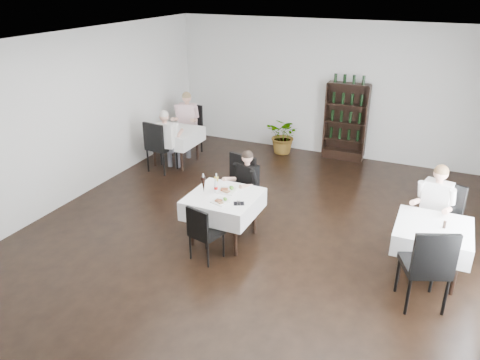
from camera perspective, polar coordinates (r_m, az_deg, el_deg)
name	(u,v)px	position (r m, az deg, el deg)	size (l,w,h in m)	color
room_shell	(241,153)	(6.74, 0.18, 3.30)	(9.00, 9.00, 9.00)	black
wine_shelf	(346,123)	(10.70, 12.75, 6.85)	(0.90, 0.28, 1.75)	black
main_table	(224,204)	(7.21, -2.01, -2.92)	(1.03, 1.03, 0.77)	black
left_table	(175,136)	(10.32, -7.88, 5.28)	(0.98, 0.98, 0.77)	black
right_table	(433,236)	(6.87, 22.42, -6.31)	(0.98, 0.98, 0.77)	black
potted_tree	(284,135)	(10.94, 5.43, 5.43)	(0.78, 0.68, 0.87)	#205C1F
main_chair_far	(238,185)	(7.76, -0.30, -0.61)	(0.62, 0.63, 1.14)	black
main_chair_near	(203,230)	(6.75, -4.54, -6.14)	(0.48, 0.48, 0.87)	black
left_chair_far	(190,126)	(10.98, -6.12, 6.60)	(0.59, 0.60, 1.12)	black
left_chair_near	(158,144)	(9.90, -9.91, 4.37)	(0.55, 0.56, 1.10)	black
right_chair_far	(440,215)	(7.46, 23.23, -3.90)	(0.67, 0.68, 1.11)	black
right_chair_near	(428,264)	(6.18, 21.95, -9.44)	(0.68, 0.69, 1.14)	black
diner_main	(244,182)	(7.68, 0.55, -0.20)	(0.56, 0.59, 1.27)	#42434A
diner_left_far	(187,119)	(10.82, -6.52, 7.43)	(0.59, 0.62, 1.44)	#42434A
diner_left_near	(167,136)	(9.84, -8.90, 5.29)	(0.54, 0.56, 1.35)	#42434A
diner_right_far	(434,204)	(7.35, 22.59, -2.68)	(0.58, 0.61, 1.40)	#42434A
plate_far	(227,190)	(7.26, -1.58, -1.25)	(0.29, 0.29, 0.08)	white
plate_near	(221,201)	(6.92, -2.31, -2.60)	(0.28, 0.28, 0.07)	white
pilsner_dark	(204,185)	(7.21, -4.47, -0.55)	(0.07, 0.07, 0.31)	black
pilsner_lager	(216,184)	(7.23, -2.88, -0.48)	(0.07, 0.07, 0.30)	gold
coke_bottle	(216,187)	(7.19, -2.95, -0.86)	(0.06, 0.06, 0.23)	silver
napkin_cutlery	(239,203)	(6.87, -0.14, -2.87)	(0.19, 0.18, 0.02)	black
pepper_mill	(444,225)	(6.79, 23.66, -5.01)	(0.04, 0.04, 0.10)	black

